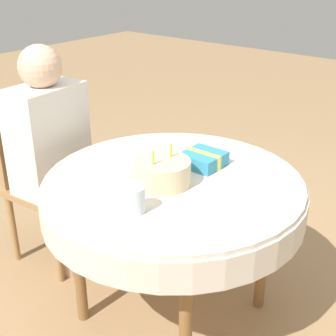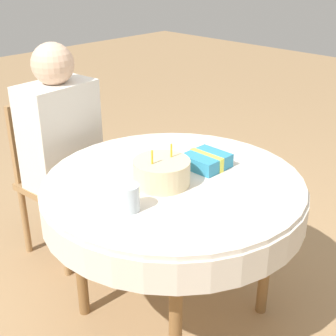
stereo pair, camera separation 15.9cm
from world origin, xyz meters
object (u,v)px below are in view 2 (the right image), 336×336
(chair, at_px, (56,173))
(birthday_cake, at_px, (162,172))
(person, at_px, (62,136))
(drinking_glass, at_px, (128,198))
(gift_box, at_px, (207,161))

(chair, height_order, birthday_cake, birthday_cake)
(person, height_order, drinking_glass, person)
(drinking_glass, bearing_deg, birthday_cake, 15.63)
(person, height_order, gift_box, person)
(drinking_glass, bearing_deg, chair, 74.21)
(chair, bearing_deg, person, -90.00)
(birthday_cake, xyz_separation_m, drinking_glass, (-0.23, -0.07, -0.00))
(drinking_glass, distance_m, gift_box, 0.49)
(birthday_cake, distance_m, gift_box, 0.25)
(chair, relative_size, birthday_cake, 3.71)
(person, height_order, birthday_cake, person)
(birthday_cake, height_order, drinking_glass, birthday_cake)
(chair, bearing_deg, drinking_glass, -111.10)
(person, distance_m, gift_box, 0.81)
(chair, xyz_separation_m, person, (0.01, -0.09, 0.24))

